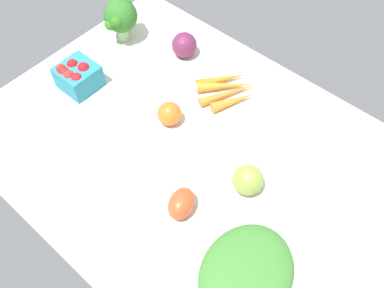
# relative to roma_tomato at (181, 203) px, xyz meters

# --- Properties ---
(tablecloth) EXTENTS (1.04, 0.76, 0.02)m
(tablecloth) POSITION_rel_roma_tomato_xyz_m (0.09, -0.14, -0.04)
(tablecloth) COLOR silver
(tablecloth) RESTS_ON ground
(roma_tomato) EXTENTS (0.08, 0.09, 0.06)m
(roma_tomato) POSITION_rel_roma_tomato_xyz_m (0.00, 0.00, 0.00)
(roma_tomato) COLOR #D15229
(roma_tomato) RESTS_ON tablecloth
(heirloom_tomato_orange) EXTENTS (0.06, 0.06, 0.06)m
(heirloom_tomato_orange) POSITION_rel_roma_tomato_xyz_m (0.19, -0.16, 0.00)
(heirloom_tomato_orange) COLOR orange
(heirloom_tomato_orange) RESTS_ON tablecloth
(heirloom_tomato_green) EXTENTS (0.07, 0.07, 0.07)m
(heirloom_tomato_green) POSITION_rel_roma_tomato_xyz_m (-0.07, -0.14, 0.01)
(heirloom_tomato_green) COLOR #93B545
(heirloom_tomato_green) RESTS_ON tablecloth
(broccoli_head) EXTENTS (0.10, 0.11, 0.13)m
(broccoli_head) POSITION_rel_roma_tomato_xyz_m (0.50, -0.30, 0.05)
(broccoli_head) COLOR #96CC8B
(broccoli_head) RESTS_ON tablecloth
(carrot_bunch) EXTENTS (0.16, 0.18, 0.03)m
(carrot_bunch) POSITION_rel_roma_tomato_xyz_m (0.14, -0.34, -0.01)
(carrot_bunch) COLOR orange
(carrot_bunch) RESTS_ON tablecloth
(berry_basket) EXTENTS (0.10, 0.10, 0.08)m
(berry_basket) POSITION_rel_roma_tomato_xyz_m (0.46, -0.09, 0.01)
(berry_basket) COLOR teal
(berry_basket) RESTS_ON tablecloth
(red_onion_near_basket) EXTENTS (0.07, 0.07, 0.07)m
(red_onion_near_basket) POSITION_rel_roma_tomato_xyz_m (0.32, -0.37, 0.01)
(red_onion_near_basket) COLOR #6E274E
(red_onion_near_basket) RESTS_ON tablecloth
(leafy_greens_clump) EXTENTS (0.19, 0.23, 0.06)m
(leafy_greens_clump) POSITION_rel_roma_tomato_xyz_m (-0.20, 0.03, 0.00)
(leafy_greens_clump) COLOR #3F8433
(leafy_greens_clump) RESTS_ON tablecloth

